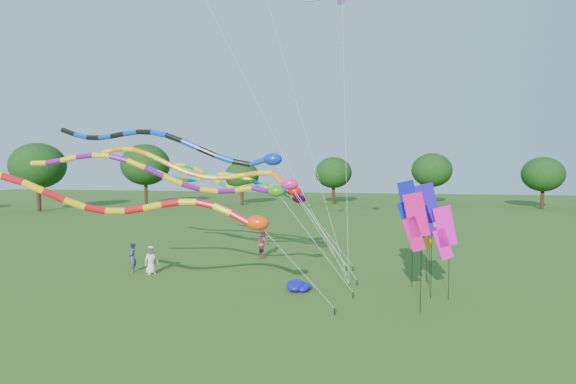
% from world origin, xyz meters
% --- Properties ---
extents(ground, '(160.00, 160.00, 0.00)m').
position_xyz_m(ground, '(0.00, 0.00, 0.00)').
color(ground, '#225015').
rests_on(ground, ground).
extents(tree_ring, '(116.33, 124.34, 9.46)m').
position_xyz_m(tree_ring, '(1.60, 0.49, 5.63)').
color(tree_ring, '#382314').
rests_on(tree_ring, ground).
extents(tube_kite_red, '(12.91, 3.48, 6.42)m').
position_xyz_m(tube_kite_red, '(-4.53, -1.51, 4.40)').
color(tube_kite_red, black).
rests_on(tube_kite_red, ground).
extents(tube_kite_orange, '(14.71, 1.76, 7.69)m').
position_xyz_m(tube_kite_orange, '(-4.80, 5.78, 5.76)').
color(tube_kite_orange, black).
rests_on(tube_kite_orange, ground).
extents(tube_kite_purple, '(14.23, 2.68, 7.23)m').
position_xyz_m(tube_kite_purple, '(-4.80, 0.96, 5.53)').
color(tube_kite_purple, black).
rests_on(tube_kite_purple, ground).
extents(tube_kite_blue, '(17.04, 1.67, 8.86)m').
position_xyz_m(tube_kite_blue, '(-6.63, 5.92, 7.09)').
color(tube_kite_blue, black).
rests_on(tube_kite_blue, ground).
extents(tube_kite_cyan, '(12.94, 1.13, 6.88)m').
position_xyz_m(tube_kite_cyan, '(-4.40, 7.59, 5.09)').
color(tube_kite_cyan, black).
rests_on(tube_kite_cyan, ground).
extents(tube_kite_green, '(12.48, 5.69, 6.73)m').
position_xyz_m(tube_kite_green, '(-4.33, 10.92, 4.69)').
color(tube_kite_green, black).
rests_on(tube_kite_green, ground).
extents(banner_pole_blue_b, '(1.16, 0.25, 5.33)m').
position_xyz_m(banner_pole_blue_b, '(6.05, 3.09, 4.06)').
color(banner_pole_blue_b, black).
rests_on(banner_pole_blue_b, ground).
extents(banner_pole_violet, '(1.16, 0.17, 4.64)m').
position_xyz_m(banner_pole_violet, '(6.16, 6.09, 3.38)').
color(banner_pole_violet, black).
rests_on(banner_pole_violet, ground).
extents(banner_pole_magenta_a, '(1.14, 0.37, 5.04)m').
position_xyz_m(banner_pole_magenta_a, '(5.39, 0.80, 3.77)').
color(banner_pole_magenta_a, black).
rests_on(banner_pole_magenta_a, ground).
extents(banner_pole_magenta_b, '(1.15, 0.31, 4.32)m').
position_xyz_m(banner_pole_magenta_b, '(6.81, 2.93, 3.06)').
color(banner_pole_magenta_b, black).
rests_on(banner_pole_magenta_b, ground).
extents(banner_pole_orange, '(1.16, 0.11, 4.32)m').
position_xyz_m(banner_pole_orange, '(6.23, 5.58, 3.06)').
color(banner_pole_orange, black).
rests_on(banner_pole_orange, ground).
extents(banner_pole_blue_a, '(1.16, 0.23, 5.37)m').
position_xyz_m(banner_pole_blue_a, '(5.34, 4.97, 4.10)').
color(banner_pole_blue_a, black).
rests_on(banner_pole_blue_a, ground).
extents(blue_nylon_heap, '(1.62, 1.33, 0.51)m').
position_xyz_m(blue_nylon_heap, '(-0.07, 3.44, 0.23)').
color(blue_nylon_heap, '#110C9D').
rests_on(blue_nylon_heap, ground).
extents(person_a, '(0.89, 0.91, 1.58)m').
position_xyz_m(person_a, '(-8.54, 5.29, 0.79)').
color(person_a, beige).
rests_on(person_a, ground).
extents(person_b, '(0.62, 0.73, 1.68)m').
position_xyz_m(person_b, '(-9.78, 5.50, 0.84)').
color(person_b, '#41465C').
rests_on(person_b, ground).
extents(person_c, '(1.07, 1.13, 1.84)m').
position_xyz_m(person_c, '(-3.50, 11.05, 0.92)').
color(person_c, '#993749').
rests_on(person_c, ground).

